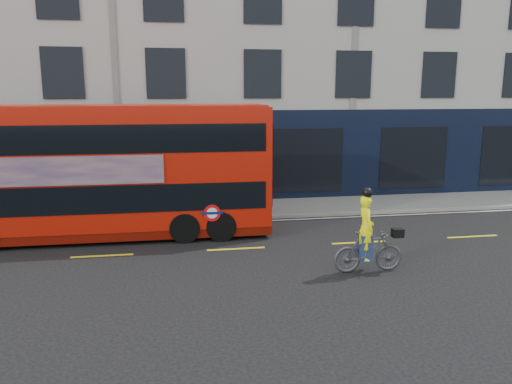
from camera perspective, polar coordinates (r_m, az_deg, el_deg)
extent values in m
plane|color=black|center=(14.17, -17.94, -8.89)|extent=(120.00, 120.00, 0.00)
cube|color=gray|center=(20.34, -15.40, -2.42)|extent=(60.00, 3.00, 0.12)
cube|color=gray|center=(18.89, -15.84, -3.48)|extent=(60.00, 0.12, 0.13)
cube|color=#A3A099|center=(26.39, -14.88, 16.98)|extent=(50.00, 10.00, 15.00)
cube|color=black|center=(21.43, -15.29, 3.56)|extent=(50.00, 0.08, 4.00)
cube|color=silver|center=(18.62, -15.92, -3.90)|extent=(58.00, 0.10, 0.01)
cube|color=#B01507|center=(17.06, -16.96, 2.79)|extent=(10.77, 2.55, 3.86)
cube|color=#580A03|center=(17.48, -16.57, -3.95)|extent=(10.77, 2.50, 0.29)
cube|color=black|center=(17.20, -16.80, -0.02)|extent=(10.34, 2.58, 0.88)
cube|color=black|center=(16.95, -17.16, 6.14)|extent=(10.34, 2.58, 0.88)
cube|color=maroon|center=(16.90, -17.35, 9.33)|extent=(10.55, 2.45, 0.08)
cube|color=black|center=(17.30, 1.17, 0.53)|extent=(0.06, 2.20, 0.88)
cube|color=black|center=(17.05, 1.19, 6.67)|extent=(0.06, 2.20, 0.88)
cube|color=tan|center=(16.00, -21.04, 2.24)|extent=(5.86, 0.10, 0.88)
cylinder|color=red|center=(15.97, -5.03, -2.41)|extent=(0.55, 0.03, 0.55)
cylinder|color=white|center=(15.96, -5.03, -2.42)|extent=(0.35, 0.02, 0.35)
cube|color=#0C1459|center=(15.96, -5.03, -2.42)|extent=(0.68, 0.03, 0.09)
cylinder|color=black|center=(17.32, -4.33, -2.97)|extent=(1.00, 2.50, 0.98)
cylinder|color=black|center=(17.27, -8.22, -3.10)|extent=(1.00, 2.50, 0.98)
imported|color=#494B4E|center=(13.80, 12.72, -6.64)|extent=(1.91, 0.57, 1.14)
imported|color=#ECEB07|center=(13.58, 12.43, -4.01)|extent=(0.42, 0.64, 1.73)
cube|color=black|center=(13.97, 15.87, -4.52)|extent=(0.30, 0.24, 0.23)
cube|color=navy|center=(13.73, 12.33, -6.22)|extent=(0.32, 0.40, 0.74)
sphere|color=black|center=(13.36, 12.60, -0.07)|extent=(0.27, 0.27, 0.27)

